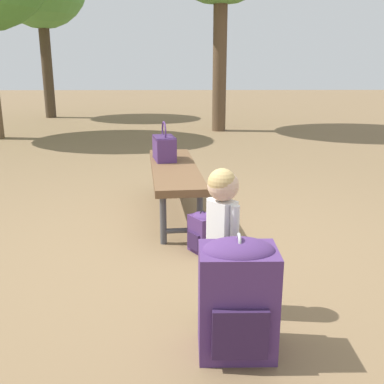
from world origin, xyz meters
TOP-DOWN VIEW (x-y plane):
  - ground_plane at (0.00, 0.00)m, footprint 40.00×40.00m
  - park_bench at (-0.83, -0.10)m, footprint 1.63×0.55m
  - handbag at (-1.09, -0.20)m, footprint 0.35×0.24m
  - child_standing at (0.86, 0.20)m, footprint 0.18×0.18m
  - backpack_large at (1.24, 0.24)m, footprint 0.32×0.36m
  - backpack_small at (0.04, 0.12)m, footprint 0.23×0.22m

SIDE VIEW (x-z plane):
  - ground_plane at x=0.00m, z-range 0.00..0.00m
  - backpack_small at x=0.04m, z-range 0.00..0.32m
  - backpack_large at x=1.24m, z-range 0.00..0.60m
  - park_bench at x=-0.83m, z-range 0.17..0.62m
  - child_standing at x=0.86m, z-range 0.13..0.95m
  - handbag at x=-1.09m, z-range 0.39..0.76m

